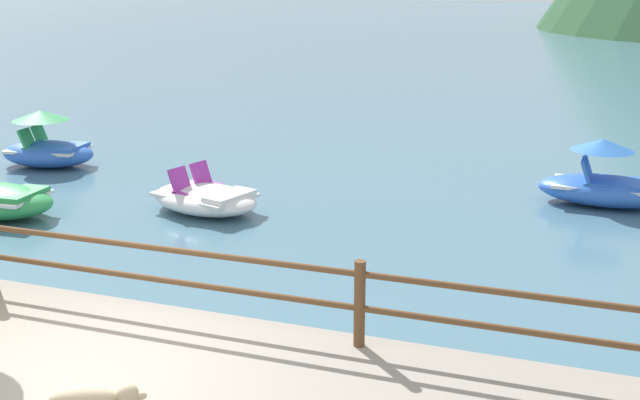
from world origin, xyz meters
TOP-DOWN VIEW (x-y plane):
  - ground_plane at (0.00, 40.00)m, footprint 200.00×200.00m
  - dock_railing at (-0.00, 1.55)m, footprint 23.92×0.12m
  - dog_resting at (0.50, -0.47)m, footprint 1.04×0.52m
  - pedal_boat_0 at (4.88, 9.38)m, footprint 2.49×1.30m
  - pedal_boat_2 at (-2.02, 6.52)m, footprint 2.48×1.93m
  - pedal_boat_3 at (-7.03, 8.51)m, footprint 2.27×1.55m

SIDE VIEW (x-z plane):
  - ground_plane at x=0.00m, z-range 0.00..0.00m
  - pedal_boat_2 at x=-2.02m, z-range -0.16..0.67m
  - pedal_boat_0 at x=4.88m, z-range -0.22..1.05m
  - pedal_boat_3 at x=-7.03m, z-range -0.19..1.08m
  - dog_resting at x=0.50m, z-range 0.39..0.65m
  - dock_railing at x=0.00m, z-range 0.51..1.46m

